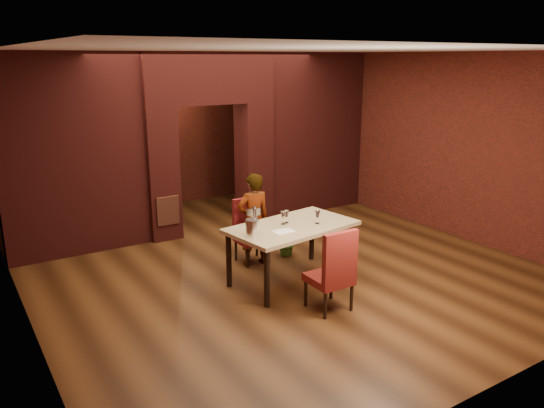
{
  "coord_description": "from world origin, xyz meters",
  "views": [
    {
      "loc": [
        -4.15,
        -6.64,
        3.1
      ],
      "look_at": [
        0.09,
        0.0,
        0.91
      ],
      "focal_mm": 35.0,
      "sensor_mm": 36.0,
      "label": 1
    }
  ],
  "objects_px": {
    "chair_far": "(252,232)",
    "potted_plant": "(287,243)",
    "wine_glass_b": "(286,217)",
    "wine_bucket": "(252,228)",
    "wine_glass_c": "(317,217)",
    "water_bottle": "(254,218)",
    "person_seated": "(253,220)",
    "chair_near": "(329,269)",
    "dining_table": "(292,253)",
    "wine_glass_a": "(283,218)"
  },
  "relations": [
    {
      "from": "dining_table",
      "to": "person_seated",
      "type": "relative_size",
      "value": 1.24
    },
    {
      "from": "chair_far",
      "to": "potted_plant",
      "type": "relative_size",
      "value": 2.45
    },
    {
      "from": "chair_far",
      "to": "water_bottle",
      "type": "bearing_deg",
      "value": -117.11
    },
    {
      "from": "wine_glass_a",
      "to": "wine_glass_b",
      "type": "relative_size",
      "value": 1.01
    },
    {
      "from": "dining_table",
      "to": "potted_plant",
      "type": "relative_size",
      "value": 4.4
    },
    {
      "from": "chair_far",
      "to": "wine_bucket",
      "type": "relative_size",
      "value": 4.45
    },
    {
      "from": "wine_glass_c",
      "to": "water_bottle",
      "type": "xyz_separation_m",
      "value": [
        -0.86,
        0.29,
        0.06
      ]
    },
    {
      "from": "chair_near",
      "to": "potted_plant",
      "type": "distance_m",
      "value": 1.99
    },
    {
      "from": "wine_glass_a",
      "to": "water_bottle",
      "type": "bearing_deg",
      "value": 173.11
    },
    {
      "from": "person_seated",
      "to": "wine_glass_c",
      "type": "relative_size",
      "value": 7.51
    },
    {
      "from": "wine_glass_b",
      "to": "water_bottle",
      "type": "relative_size",
      "value": 0.58
    },
    {
      "from": "chair_far",
      "to": "person_seated",
      "type": "bearing_deg",
      "value": -106.3
    },
    {
      "from": "wine_glass_a",
      "to": "wine_bucket",
      "type": "bearing_deg",
      "value": -162.01
    },
    {
      "from": "potted_plant",
      "to": "person_seated",
      "type": "bearing_deg",
      "value": -176.18
    },
    {
      "from": "chair_far",
      "to": "wine_glass_c",
      "type": "bearing_deg",
      "value": -65.94
    },
    {
      "from": "wine_glass_b",
      "to": "water_bottle",
      "type": "xyz_separation_m",
      "value": [
        -0.51,
        0.02,
        0.06
      ]
    },
    {
      "from": "person_seated",
      "to": "wine_glass_b",
      "type": "xyz_separation_m",
      "value": [
        0.13,
        -0.71,
        0.21
      ]
    },
    {
      "from": "wine_glass_b",
      "to": "potted_plant",
      "type": "xyz_separation_m",
      "value": [
        0.52,
        0.76,
        -0.72
      ]
    },
    {
      "from": "wine_glass_b",
      "to": "wine_glass_c",
      "type": "distance_m",
      "value": 0.44
    },
    {
      "from": "water_bottle",
      "to": "potted_plant",
      "type": "relative_size",
      "value": 0.76
    },
    {
      "from": "dining_table",
      "to": "wine_glass_a",
      "type": "bearing_deg",
      "value": 124.76
    },
    {
      "from": "chair_near",
      "to": "person_seated",
      "type": "relative_size",
      "value": 0.75
    },
    {
      "from": "chair_near",
      "to": "wine_glass_b",
      "type": "height_order",
      "value": "chair_near"
    },
    {
      "from": "wine_glass_c",
      "to": "water_bottle",
      "type": "relative_size",
      "value": 0.62
    },
    {
      "from": "person_seated",
      "to": "water_bottle",
      "type": "distance_m",
      "value": 0.83
    },
    {
      "from": "dining_table",
      "to": "person_seated",
      "type": "bearing_deg",
      "value": 91.55
    },
    {
      "from": "dining_table",
      "to": "person_seated",
      "type": "height_order",
      "value": "person_seated"
    },
    {
      "from": "dining_table",
      "to": "wine_glass_b",
      "type": "height_order",
      "value": "wine_glass_b"
    },
    {
      "from": "person_seated",
      "to": "wine_bucket",
      "type": "distance_m",
      "value": 1.12
    },
    {
      "from": "water_bottle",
      "to": "chair_near",
      "type": "bearing_deg",
      "value": -69.72
    },
    {
      "from": "wine_glass_b",
      "to": "person_seated",
      "type": "bearing_deg",
      "value": 100.03
    },
    {
      "from": "person_seated",
      "to": "wine_glass_c",
      "type": "height_order",
      "value": "person_seated"
    },
    {
      "from": "wine_glass_a",
      "to": "water_bottle",
      "type": "relative_size",
      "value": 0.59
    },
    {
      "from": "wine_glass_b",
      "to": "wine_bucket",
      "type": "relative_size",
      "value": 0.81
    },
    {
      "from": "wine_glass_a",
      "to": "wine_glass_c",
      "type": "relative_size",
      "value": 0.95
    },
    {
      "from": "wine_glass_c",
      "to": "water_bottle",
      "type": "distance_m",
      "value": 0.91
    },
    {
      "from": "person_seated",
      "to": "wine_glass_b",
      "type": "bearing_deg",
      "value": 104.88
    },
    {
      "from": "wine_glass_b",
      "to": "wine_bucket",
      "type": "bearing_deg",
      "value": -161.78
    },
    {
      "from": "chair_near",
      "to": "water_bottle",
      "type": "height_order",
      "value": "water_bottle"
    },
    {
      "from": "potted_plant",
      "to": "wine_glass_c",
      "type": "bearing_deg",
      "value": -99.53
    },
    {
      "from": "person_seated",
      "to": "wine_glass_b",
      "type": "relative_size",
      "value": 7.97
    },
    {
      "from": "wine_glass_c",
      "to": "potted_plant",
      "type": "bearing_deg",
      "value": 80.47
    },
    {
      "from": "wine_glass_b",
      "to": "wine_glass_c",
      "type": "height_order",
      "value": "wine_glass_c"
    },
    {
      "from": "water_bottle",
      "to": "person_seated",
      "type": "bearing_deg",
      "value": 60.56
    },
    {
      "from": "wine_glass_a",
      "to": "wine_glass_c",
      "type": "distance_m",
      "value": 0.49
    },
    {
      "from": "chair_near",
      "to": "wine_glass_c",
      "type": "bearing_deg",
      "value": -117.12
    },
    {
      "from": "person_seated",
      "to": "water_bottle",
      "type": "xyz_separation_m",
      "value": [
        -0.39,
        -0.69,
        0.27
      ]
    },
    {
      "from": "chair_near",
      "to": "potted_plant",
      "type": "bearing_deg",
      "value": -107.57
    },
    {
      "from": "chair_near",
      "to": "wine_glass_a",
      "type": "bearing_deg",
      "value": -90.26
    },
    {
      "from": "dining_table",
      "to": "wine_glass_b",
      "type": "relative_size",
      "value": 9.88
    }
  ]
}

